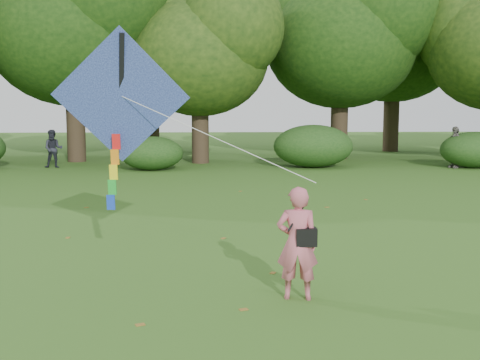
{
  "coord_description": "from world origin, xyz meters",
  "views": [
    {
      "loc": [
        -1.38,
        -8.32,
        2.83
      ],
      "look_at": [
        -0.93,
        2.0,
        1.5
      ],
      "focal_mm": 45.0,
      "sensor_mm": 36.0,
      "label": 1
    }
  ],
  "objects_px": {
    "bystander_left": "(53,149)",
    "bystander_right": "(455,147)",
    "man_kite_flyer": "(297,243)",
    "flying_kite": "(121,99)"
  },
  "relations": [
    {
      "from": "man_kite_flyer",
      "to": "bystander_right",
      "type": "relative_size",
      "value": 0.91
    },
    {
      "from": "man_kite_flyer",
      "to": "flying_kite",
      "type": "xyz_separation_m",
      "value": [
        -2.74,
        1.8,
        2.07
      ]
    },
    {
      "from": "bystander_left",
      "to": "flying_kite",
      "type": "bearing_deg",
      "value": -77.75
    },
    {
      "from": "man_kite_flyer",
      "to": "flying_kite",
      "type": "relative_size",
      "value": 0.4
    },
    {
      "from": "flying_kite",
      "to": "bystander_right",
      "type": "bearing_deg",
      "value": 52.08
    },
    {
      "from": "bystander_right",
      "to": "flying_kite",
      "type": "relative_size",
      "value": 0.44
    },
    {
      "from": "man_kite_flyer",
      "to": "bystander_left",
      "type": "xyz_separation_m",
      "value": [
        -8.18,
        18.06,
        0.01
      ]
    },
    {
      "from": "bystander_left",
      "to": "bystander_right",
      "type": "height_order",
      "value": "bystander_right"
    },
    {
      "from": "bystander_right",
      "to": "flying_kite",
      "type": "distance_m",
      "value": 19.69
    },
    {
      "from": "man_kite_flyer",
      "to": "bystander_left",
      "type": "height_order",
      "value": "bystander_left"
    }
  ]
}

